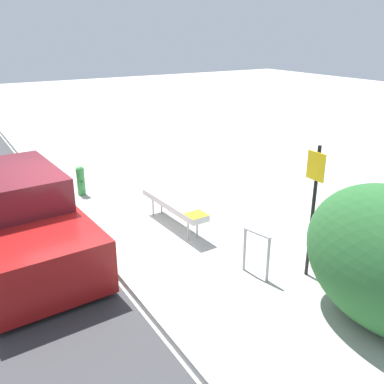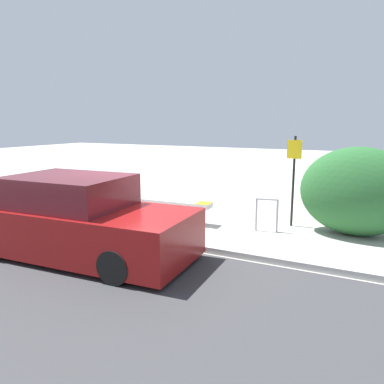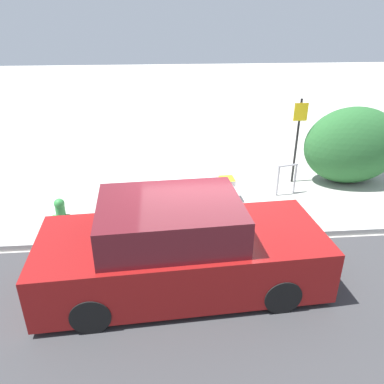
{
  "view_description": "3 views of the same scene",
  "coord_description": "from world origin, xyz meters",
  "px_view_note": "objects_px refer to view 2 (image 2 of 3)",
  "views": [
    {
      "loc": [
        7.3,
        -2.25,
        3.97
      ],
      "look_at": [
        0.37,
        1.93,
        0.9
      ],
      "focal_mm": 40.0,
      "sensor_mm": 36.0,
      "label": 1
    },
    {
      "loc": [
        4.75,
        -6.71,
        2.64
      ],
      "look_at": [
        0.87,
        0.94,
        1.03
      ],
      "focal_mm": 35.0,
      "sensor_mm": 36.0,
      "label": 2
    },
    {
      "loc": [
        -0.78,
        -6.54,
        4.25
      ],
      "look_at": [
        -0.15,
        0.84,
        0.71
      ],
      "focal_mm": 35.0,
      "sensor_mm": 36.0,
      "label": 3
    }
  ],
  "objects_px": {
    "fire_hydrant": "(63,204)",
    "parked_car_near": "(77,221)",
    "bench": "(174,203)",
    "bike_rack": "(267,211)",
    "sign_post": "(294,173)"
  },
  "relations": [
    {
      "from": "fire_hydrant",
      "to": "parked_car_near",
      "type": "distance_m",
      "value": 3.13
    },
    {
      "from": "bench",
      "to": "bike_rack",
      "type": "xyz_separation_m",
      "value": [
        2.43,
        0.26,
        -0.02
      ]
    },
    {
      "from": "bike_rack",
      "to": "sign_post",
      "type": "relative_size",
      "value": 0.36
    },
    {
      "from": "bench",
      "to": "bike_rack",
      "type": "bearing_deg",
      "value": 3.32
    },
    {
      "from": "bike_rack",
      "to": "fire_hydrant",
      "type": "relative_size",
      "value": 1.08
    },
    {
      "from": "fire_hydrant",
      "to": "sign_post",
      "type": "bearing_deg",
      "value": 20.24
    },
    {
      "from": "fire_hydrant",
      "to": "bike_rack",
      "type": "bearing_deg",
      "value": 14.34
    },
    {
      "from": "parked_car_near",
      "to": "bench",
      "type": "bearing_deg",
      "value": 77.69
    },
    {
      "from": "sign_post",
      "to": "bench",
      "type": "bearing_deg",
      "value": -160.43
    },
    {
      "from": "bench",
      "to": "sign_post",
      "type": "relative_size",
      "value": 0.9
    },
    {
      "from": "bench",
      "to": "fire_hydrant",
      "type": "height_order",
      "value": "fire_hydrant"
    },
    {
      "from": "bench",
      "to": "bike_rack",
      "type": "relative_size",
      "value": 2.52
    },
    {
      "from": "sign_post",
      "to": "fire_hydrant",
      "type": "height_order",
      "value": "sign_post"
    },
    {
      "from": "bike_rack",
      "to": "fire_hydrant",
      "type": "xyz_separation_m",
      "value": [
        -5.34,
        -1.36,
        -0.09
      ]
    },
    {
      "from": "bench",
      "to": "sign_post",
      "type": "xyz_separation_m",
      "value": [
        2.87,
        1.02,
        0.86
      ]
    }
  ]
}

